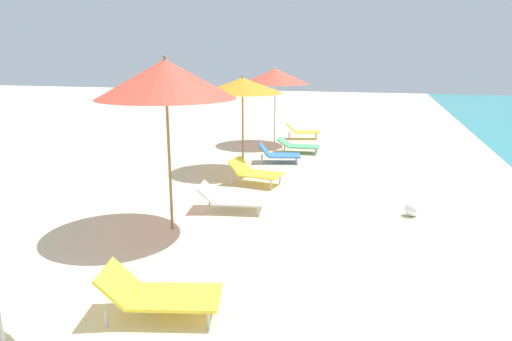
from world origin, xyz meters
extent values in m
cube|color=yellow|center=(0.74, 5.61, 0.24)|extent=(1.15, 0.84, 0.04)
cube|color=yellow|center=(0.08, 5.46, 0.42)|extent=(0.47, 0.69, 0.35)
cylinder|color=#B2B2B7|center=(1.09, 5.97, 0.11)|extent=(0.04, 0.04, 0.22)
cylinder|color=#B2B2B7|center=(1.21, 5.45, 0.11)|extent=(0.04, 0.04, 0.22)
cylinder|color=#B2B2B7|center=(-0.03, 5.71, 0.11)|extent=(0.04, 0.04, 0.22)
cylinder|color=#B2B2B7|center=(0.09, 5.19, 0.11)|extent=(0.04, 0.04, 0.22)
cylinder|color=olive|center=(-0.49, 8.18, 1.14)|extent=(0.05, 0.05, 2.27)
cone|color=#E54C38|center=(-0.49, 8.18, 2.59)|extent=(2.31, 2.31, 0.63)
sphere|color=olive|center=(-0.49, 8.18, 2.93)|extent=(0.06, 0.06, 0.06)
cube|color=white|center=(0.38, 9.43, 0.21)|extent=(1.05, 0.80, 0.04)
cube|color=white|center=(-0.25, 9.33, 0.36)|extent=(0.43, 0.70, 0.30)
cylinder|color=#B2B2B7|center=(0.71, 9.76, 0.09)|extent=(0.04, 0.04, 0.19)
cylinder|color=#B2B2B7|center=(0.80, 9.21, 0.09)|extent=(0.04, 0.04, 0.19)
cylinder|color=#B2B2B7|center=(-0.33, 9.60, 0.09)|extent=(0.04, 0.04, 0.19)
cylinder|color=#B2B2B7|center=(-0.24, 9.05, 0.09)|extent=(0.04, 0.04, 0.19)
cylinder|color=olive|center=(-0.48, 12.56, 1.01)|extent=(0.05, 0.05, 2.02)
cone|color=orange|center=(-0.48, 12.56, 2.22)|extent=(2.10, 2.10, 0.39)
sphere|color=olive|center=(-0.48, 12.56, 2.44)|extent=(0.06, 0.06, 0.06)
cube|color=blue|center=(0.38, 13.76, 0.20)|extent=(1.03, 0.81, 0.04)
cube|color=blue|center=(-0.18, 13.64, 0.38)|extent=(0.40, 0.67, 0.34)
cylinder|color=#B2B2B7|center=(0.67, 14.10, 0.09)|extent=(0.04, 0.04, 0.18)
cylinder|color=#B2B2B7|center=(0.78, 13.58, 0.09)|extent=(0.04, 0.04, 0.18)
cylinder|color=#B2B2B7|center=(-0.30, 13.88, 0.09)|extent=(0.04, 0.04, 0.18)
cylinder|color=#B2B2B7|center=(-0.18, 13.37, 0.09)|extent=(0.04, 0.04, 0.18)
cube|color=yellow|center=(0.34, 11.30, 0.26)|extent=(1.01, 0.80, 0.04)
cube|color=yellow|center=(-0.24, 11.40, 0.43)|extent=(0.39, 0.70, 0.32)
cylinder|color=#B2B2B7|center=(0.73, 11.52, 0.12)|extent=(0.04, 0.04, 0.24)
cylinder|color=#B2B2B7|center=(0.64, 10.97, 0.12)|extent=(0.04, 0.04, 0.24)
cylinder|color=#B2B2B7|center=(-0.24, 11.68, 0.12)|extent=(0.04, 0.04, 0.24)
cylinder|color=#B2B2B7|center=(-0.33, 11.13, 0.12)|extent=(0.04, 0.04, 0.24)
cylinder|color=silver|center=(-0.49, 16.40, 1.02)|extent=(0.05, 0.05, 2.03)
cone|color=#E54C38|center=(-0.49, 16.40, 2.28)|extent=(2.27, 2.27, 0.50)
sphere|color=silver|center=(-0.49, 16.40, 2.56)|extent=(0.06, 0.06, 0.06)
cube|color=yellow|center=(0.41, 17.70, 0.26)|extent=(1.01, 0.74, 0.04)
cube|color=yellow|center=(-0.16, 17.57, 0.42)|extent=(0.41, 0.60, 0.31)
cylinder|color=#B2B2B7|center=(0.71, 17.99, 0.12)|extent=(0.04, 0.04, 0.24)
cylinder|color=#B2B2B7|center=(0.81, 17.55, 0.12)|extent=(0.04, 0.04, 0.24)
cylinder|color=#B2B2B7|center=(-0.25, 17.78, 0.12)|extent=(0.04, 0.04, 0.24)
cylinder|color=#B2B2B7|center=(-0.15, 17.34, 0.12)|extent=(0.04, 0.04, 0.24)
cube|color=#4CA572|center=(0.72, 15.20, 0.21)|extent=(0.97, 0.68, 0.04)
cube|color=#4CA572|center=(0.08, 15.16, 0.33)|extent=(0.40, 0.65, 0.25)
cylinder|color=#B2B2B7|center=(1.08, 15.48, 0.09)|extent=(0.04, 0.04, 0.19)
cylinder|color=#B2B2B7|center=(1.10, 14.95, 0.09)|extent=(0.04, 0.04, 0.19)
cylinder|color=#B2B2B7|center=(0.05, 15.43, 0.09)|extent=(0.04, 0.04, 0.19)
cylinder|color=#B2B2B7|center=(0.08, 14.90, 0.09)|extent=(0.04, 0.04, 0.19)
sphere|color=white|center=(3.61, 9.95, 0.14)|extent=(0.27, 0.27, 0.27)
camera|label=1|loc=(2.88, 1.16, 2.97)|focal=32.52mm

